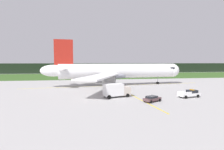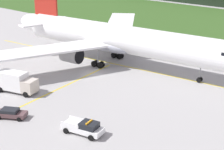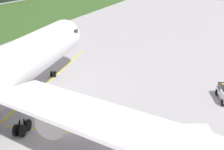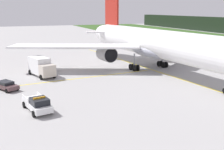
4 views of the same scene
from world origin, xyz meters
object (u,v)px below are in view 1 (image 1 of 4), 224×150
airliner (116,71)px  catering_truck (116,90)px  staff_car (152,99)px  ops_pickup_truck (190,94)px

airliner → catering_truck: bearing=-99.9°
catering_truck → staff_car: (6.89, -6.05, -1.06)m
airliner → staff_car: size_ratio=11.65×
ops_pickup_truck → catering_truck: size_ratio=0.82×
ops_pickup_truck → airliner: bearing=120.4°
ops_pickup_truck → staff_car: bearing=-163.7°
catering_truck → staff_car: bearing=-41.3°
airliner → ops_pickup_truck: size_ratio=9.11×
airliner → catering_truck: size_ratio=7.46×
airliner → ops_pickup_truck: bearing=-59.6°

